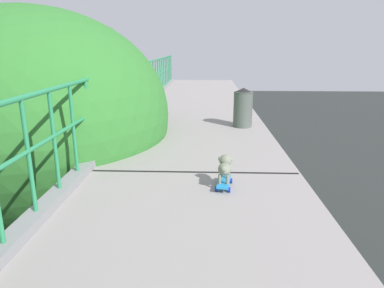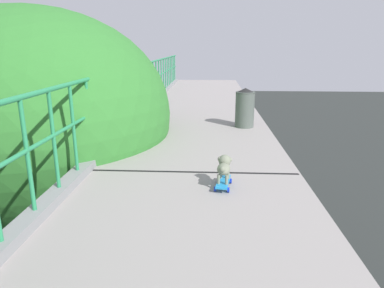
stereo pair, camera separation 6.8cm
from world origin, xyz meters
TOP-DOWN VIEW (x-y plane):
  - overpass_deck at (1.24, 0.00)m, footprint 3.08×29.46m
  - green_railing at (-0.25, 0.00)m, footprint 0.20×27.99m
  - car_white_fifth at (-4.24, 9.37)m, footprint 1.76×4.35m
  - car_red_taxi_sixth at (-7.50, 14.07)m, footprint 1.94×4.00m
  - car_silver_seventh at (-4.05, 16.61)m, footprint 1.96×4.51m
  - city_bus at (-7.64, 29.17)m, footprint 2.67×11.34m
  - roadside_tree_mid at (-1.90, 3.20)m, footprint 5.22×5.22m
  - toy_skateboard at (1.69, 0.65)m, footprint 0.24×0.47m
  - small_dog at (1.69, 0.68)m, footprint 0.20×0.38m
  - litter_bin at (2.25, 4.05)m, footprint 0.42×0.42m

SIDE VIEW (x-z plane):
  - car_silver_seventh at x=-4.05m, z-range -0.04..1.29m
  - car_white_fifth at x=-4.24m, z-range -0.04..1.43m
  - car_red_taxi_sixth at x=-7.50m, z-range -0.14..1.54m
  - city_bus at x=-7.64m, z-range 0.22..3.45m
  - overpass_deck at x=1.24m, z-range 5.77..6.20m
  - toy_skateboard at x=1.69m, z-range 6.22..6.31m
  - small_dog at x=1.69m, z-range 6.32..6.63m
  - green_railing at x=-0.25m, z-range 5.86..7.13m
  - roadside_tree_mid at x=-1.90m, z-range 2.19..10.84m
  - litter_bin at x=2.25m, z-range 6.21..7.05m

